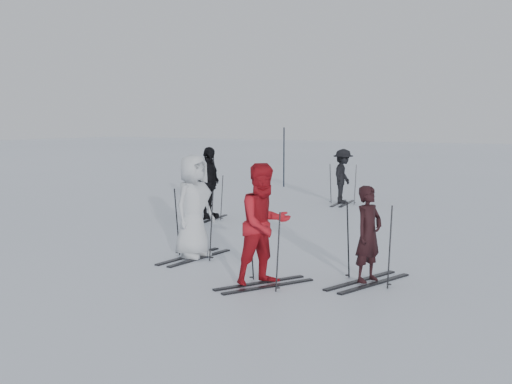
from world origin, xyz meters
TOP-DOWN VIEW (x-y plane):
  - ground at (0.00, 0.00)m, footprint 120.00×120.00m
  - skier_near_dark at (3.52, -1.49)m, footprint 0.50×0.63m
  - skier_red at (2.19, -2.46)m, footprint 1.05×1.14m
  - skier_grey at (0.07, -1.39)m, footprint 0.65×0.96m
  - skier_uphill_left at (-2.34, 2.58)m, footprint 0.62×1.14m
  - skier_uphill_far at (-0.56, 7.16)m, footprint 0.77×1.15m
  - skis_near_dark at (3.52, -1.49)m, footprint 2.00×1.42m
  - skis_red at (2.19, -2.46)m, footprint 1.92×1.58m
  - skis_grey at (0.07, -1.39)m, footprint 1.87×1.05m
  - skis_uphill_left at (-2.34, 2.58)m, footprint 1.76×1.12m
  - skis_uphill_far at (-0.56, 7.16)m, footprint 1.85×1.17m
  - piste_marker at (-4.45, 10.62)m, footprint 0.06×0.06m

SIDE VIEW (x-z plane):
  - ground at x=0.00m, z-range 0.00..0.00m
  - skis_uphill_left at x=-2.34m, z-range 0.00..1.19m
  - skis_red at x=2.19m, z-range 0.00..1.24m
  - skis_uphill_far at x=-0.56m, z-range 0.00..1.26m
  - skis_near_dark at x=3.52m, z-range 0.00..1.31m
  - skis_grey at x=0.07m, z-range 0.00..1.33m
  - skier_near_dark at x=3.52m, z-range 0.00..1.51m
  - skier_uphill_far at x=-0.56m, z-range 0.00..1.65m
  - skier_uphill_left at x=-2.34m, z-range 0.00..1.84m
  - skier_red at x=2.19m, z-range 0.00..1.88m
  - skier_grey at x=0.07m, z-range 0.00..1.90m
  - piste_marker at x=-4.45m, z-range 0.00..2.27m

